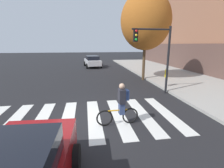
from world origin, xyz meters
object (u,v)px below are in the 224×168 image
at_px(traffic_light_near, 156,49).
at_px(cyclist, 121,104).
at_px(street_tree_near, 146,21).
at_px(fire_hydrant, 166,73).
at_px(sedan_mid, 92,61).

bearing_deg(traffic_light_near, cyclist, -128.65).
xyz_separation_m(traffic_light_near, street_tree_near, (0.79, 4.21, 2.16)).
height_order(cyclist, fire_hydrant, cyclist).
distance_m(cyclist, fire_hydrant, 10.05).
relative_size(fire_hydrant, street_tree_near, 0.10).
xyz_separation_m(fire_hydrant, street_tree_near, (-2.23, -0.08, 4.49)).
bearing_deg(traffic_light_near, street_tree_near, 79.37).
height_order(cyclist, street_tree_near, street_tree_near).
bearing_deg(sedan_mid, street_tree_near, -66.65).
height_order(traffic_light_near, fire_hydrant, traffic_light_near).
xyz_separation_m(cyclist, street_tree_near, (3.79, 7.96, 4.18)).
bearing_deg(cyclist, sedan_mid, 90.99).
bearing_deg(fire_hydrant, street_tree_near, -177.84).
xyz_separation_m(traffic_light_near, fire_hydrant, (3.02, 4.29, -2.33)).
height_order(sedan_mid, fire_hydrant, sedan_mid).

